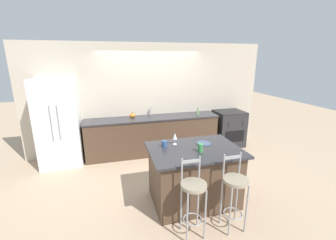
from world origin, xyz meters
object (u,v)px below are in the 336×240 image
(pumpkin_decoration, at_px, (133,115))
(oven_range, at_px, (229,128))
(coffee_mug, at_px, (164,144))
(tumbler_cup, at_px, (200,148))
(wine_glass, at_px, (175,136))
(bar_stool_far, at_px, (235,189))
(refrigerator, at_px, (59,123))
(bar_stool_near, at_px, (193,194))
(soap_bottle, at_px, (198,112))
(dinner_plate, at_px, (204,143))

(pumpkin_decoration, bearing_deg, oven_range, -2.53)
(coffee_mug, bearing_deg, oven_range, 39.49)
(tumbler_cup, bearing_deg, wine_glass, 125.11)
(bar_stool_far, bearing_deg, refrigerator, 133.18)
(bar_stool_far, height_order, tumbler_cup, bar_stool_far)
(bar_stool_near, bearing_deg, wine_glass, 87.23)
(refrigerator, height_order, wine_glass, refrigerator)
(bar_stool_near, bearing_deg, pumpkin_decoration, 98.47)
(tumbler_cup, relative_size, pumpkin_decoration, 0.95)
(tumbler_cup, height_order, soap_bottle, soap_bottle)
(oven_range, height_order, tumbler_cup, tumbler_cup)
(tumbler_cup, bearing_deg, bar_stool_far, -67.13)
(bar_stool_far, bearing_deg, coffee_mug, 127.93)
(dinner_plate, bearing_deg, bar_stool_far, -86.24)
(bar_stool_near, distance_m, bar_stool_far, 0.59)
(tumbler_cup, bearing_deg, bar_stool_near, -120.09)
(bar_stool_far, relative_size, soap_bottle, 6.24)
(refrigerator, bearing_deg, coffee_mug, -44.44)
(bar_stool_far, bearing_deg, dinner_plate, 93.76)
(refrigerator, distance_m, wine_glass, 2.77)
(refrigerator, relative_size, coffee_mug, 16.91)
(pumpkin_decoration, relative_size, soap_bottle, 0.80)
(bar_stool_far, xyz_separation_m, coffee_mug, (-0.74, 0.95, 0.37))
(tumbler_cup, height_order, pumpkin_decoration, tumbler_cup)
(dinner_plate, relative_size, pumpkin_decoration, 1.83)
(bar_stool_near, xyz_separation_m, bar_stool_far, (0.59, -0.04, 0.00))
(oven_range, distance_m, soap_bottle, 1.08)
(bar_stool_far, distance_m, pumpkin_decoration, 3.16)
(wine_glass, bearing_deg, soap_bottle, 57.16)
(oven_range, bearing_deg, dinner_plate, -129.87)
(bar_stool_far, bearing_deg, bar_stool_near, 176.53)
(oven_range, xyz_separation_m, bar_stool_far, (-1.56, -2.85, 0.15))
(bar_stool_far, bearing_deg, wine_glass, 118.11)
(oven_range, relative_size, soap_bottle, 5.45)
(bar_stool_near, bearing_deg, refrigerator, 126.45)
(dinner_plate, relative_size, coffee_mug, 2.24)
(dinner_plate, relative_size, wine_glass, 1.31)
(soap_bottle, bearing_deg, bar_stool_far, -102.45)
(dinner_plate, distance_m, soap_bottle, 2.03)
(refrigerator, bearing_deg, oven_range, 0.43)
(wine_glass, distance_m, coffee_mug, 0.23)
(dinner_plate, height_order, soap_bottle, soap_bottle)
(refrigerator, xyz_separation_m, coffee_mug, (1.90, -1.87, 0.02))
(refrigerator, height_order, oven_range, refrigerator)
(refrigerator, bearing_deg, soap_bottle, 0.04)
(wine_glass, bearing_deg, oven_range, 41.14)
(refrigerator, bearing_deg, wine_glass, -40.61)
(refrigerator, relative_size, tumbler_cup, 14.63)
(wine_glass, distance_m, pumpkin_decoration, 2.01)
(bar_stool_far, relative_size, pumpkin_decoration, 7.82)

